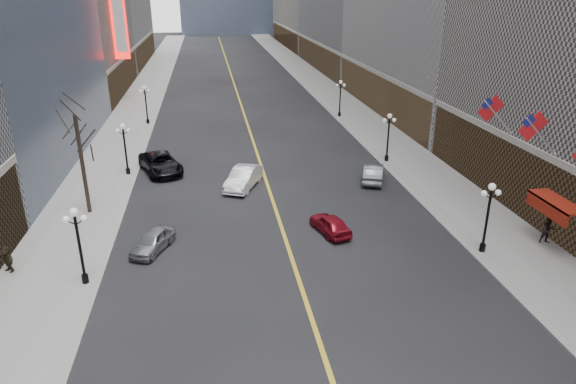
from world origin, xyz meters
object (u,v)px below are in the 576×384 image
object	(u,v)px
streetlamp_east_1	(488,211)
streetlamp_west_1	(78,238)
car_sb_far	(373,172)
car_nb_mid	(243,178)
streetlamp_west_3	(146,101)
streetlamp_east_3	(340,95)
car_nb_near	(153,241)
streetlamp_west_2	(125,144)
streetlamp_east_2	(388,132)
car_nb_far	(161,163)
car_sb_mid	(330,224)

from	to	relation	value
streetlamp_east_1	streetlamp_west_1	xyz separation A→B (m)	(-23.60, 0.00, 0.00)
car_sb_far	car_nb_mid	bearing A→B (deg)	18.88
streetlamp_west_3	streetlamp_east_3	bearing A→B (deg)	0.00
car_nb_near	car_sb_far	bearing A→B (deg)	53.50
streetlamp_west_2	car_sb_far	size ratio (longest dim) A/B	0.99
streetlamp_east_1	streetlamp_east_2	size ratio (longest dim) A/B	1.00
streetlamp_east_2	streetlamp_west_1	world-z (taller)	same
streetlamp_east_1	car_nb_near	bearing A→B (deg)	170.08
streetlamp_west_1	streetlamp_west_3	distance (m)	36.00
streetlamp_east_2	streetlamp_west_3	bearing A→B (deg)	142.67
streetlamp_east_3	streetlamp_west_1	world-z (taller)	same
streetlamp_west_1	car_nb_far	size ratio (longest dim) A/B	0.74
streetlamp_east_3	car_nb_near	world-z (taller)	streetlamp_east_3
streetlamp_east_2	car_nb_far	bearing A→B (deg)	178.87
streetlamp_west_3	car_nb_mid	bearing A→B (deg)	-66.41
car_nb_far	car_sb_mid	world-z (taller)	car_nb_far
car_sb_far	streetlamp_east_2	bearing A→B (deg)	-101.66
streetlamp_east_2	streetlamp_east_3	xyz separation A→B (m)	(0.00, 18.00, 0.00)
streetlamp_west_1	car_nb_mid	bearing A→B (deg)	54.14
streetlamp_east_1	car_sb_far	xyz separation A→B (m)	(-2.80, 13.40, -2.15)
car_sb_mid	streetlamp_east_1	bearing A→B (deg)	138.52
streetlamp_east_2	car_nb_mid	distance (m)	14.64
streetlamp_west_1	car_nb_far	world-z (taller)	streetlamp_west_1
car_sb_mid	streetlamp_west_3	bearing A→B (deg)	-80.21
streetlamp_east_1	streetlamp_east_2	xyz separation A→B (m)	(0.00, 18.00, 0.00)
streetlamp_east_1	car_nb_far	distance (m)	27.85
car_sb_far	streetlamp_east_1	bearing A→B (deg)	121.48
streetlamp_west_1	streetlamp_east_1	bearing A→B (deg)	0.00
streetlamp_east_1	car_nb_far	world-z (taller)	streetlamp_east_1
streetlamp_east_3	car_sb_far	size ratio (longest dim) A/B	0.99
streetlamp_east_2	car_sb_mid	xyz separation A→B (m)	(-8.68, -13.74, -2.25)
streetlamp_west_3	car_nb_mid	distance (m)	24.58
car_nb_near	car_nb_mid	size ratio (longest dim) A/B	0.76
streetlamp_east_2	car_sb_far	bearing A→B (deg)	-121.34
streetlamp_west_1	car_nb_mid	size ratio (longest dim) A/B	0.88
streetlamp_east_3	car_sb_far	xyz separation A→B (m)	(-2.80, -22.60, -2.15)
streetlamp_west_3	car_nb_far	bearing A→B (deg)	-80.96
streetlamp_east_1	car_nb_far	xyz separation A→B (m)	(-20.80, 18.41, -2.05)
streetlamp_west_1	car_nb_mid	world-z (taller)	streetlamp_west_1
streetlamp_east_2	streetlamp_west_1	size ratio (longest dim) A/B	1.00
car_nb_mid	streetlamp_west_2	bearing A→B (deg)	179.30
car_nb_near	car_nb_mid	world-z (taller)	car_nb_mid
car_nb_mid	streetlamp_west_3	bearing A→B (deg)	137.28
streetlamp_west_2	streetlamp_east_3	bearing A→B (deg)	37.33
car_nb_near	car_sb_mid	world-z (taller)	car_nb_near
streetlamp_west_3	car_sb_mid	bearing A→B (deg)	-64.83
car_sb_mid	streetlamp_west_1	bearing A→B (deg)	0.55
car_nb_mid	car_sb_far	xyz separation A→B (m)	(11.00, -0.15, -0.09)
streetlamp_west_1	car_sb_far	distance (m)	24.84
streetlamp_west_3	car_nb_far	distance (m)	17.93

